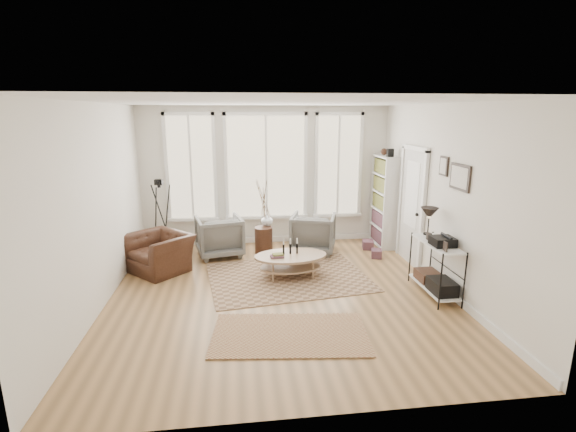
{
  "coord_description": "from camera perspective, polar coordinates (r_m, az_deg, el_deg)",
  "views": [
    {
      "loc": [
        -0.62,
        -6.01,
        2.75
      ],
      "look_at": [
        0.2,
        0.6,
        1.1
      ],
      "focal_mm": 26.0,
      "sensor_mm": 36.0,
      "label": 1
    }
  ],
  "objects": [
    {
      "name": "room",
      "position": [
        6.22,
        -1.0,
        1.6
      ],
      "size": [
        5.5,
        5.54,
        2.9
      ],
      "color": "#A67A49",
      "rests_on": "ground"
    },
    {
      "name": "bay_window",
      "position": [
        8.82,
        -3.0,
        6.46
      ],
      "size": [
        4.14,
        0.12,
        2.24
      ],
      "color": "beige",
      "rests_on": "ground"
    },
    {
      "name": "door",
      "position": [
        8.01,
        16.58,
        1.6
      ],
      "size": [
        0.09,
        1.06,
        2.22
      ],
      "color": "silver",
      "rests_on": "ground"
    },
    {
      "name": "bookcase",
      "position": [
        8.97,
        13.01,
        2.01
      ],
      "size": [
        0.31,
        0.85,
        2.06
      ],
      "color": "white",
      "rests_on": "ground"
    },
    {
      "name": "low_shelf",
      "position": [
        6.83,
        19.54,
        -6.05
      ],
      "size": [
        0.38,
        1.08,
        1.3
      ],
      "color": "white",
      "rests_on": "ground"
    },
    {
      "name": "wall_art",
      "position": [
        6.63,
        21.93,
        5.33
      ],
      "size": [
        0.04,
        0.88,
        0.44
      ],
      "color": "black",
      "rests_on": "ground"
    },
    {
      "name": "rug_main",
      "position": [
        7.26,
        -0.01,
        -8.31
      ],
      "size": [
        2.88,
        2.31,
        0.01
      ],
      "primitive_type": "cube",
      "rotation": [
        0.0,
        0.0,
        0.13
      ],
      "color": "brown",
      "rests_on": "ground"
    },
    {
      "name": "rug_runner",
      "position": [
        5.52,
        0.27,
        -15.83
      ],
      "size": [
        2.07,
        1.29,
        0.01
      ],
      "primitive_type": "cube",
      "rotation": [
        0.0,
        0.0,
        -0.1
      ],
      "color": "brown",
      "rests_on": "ground"
    },
    {
      "name": "coffee_table",
      "position": [
        7.18,
        0.31,
        -5.99
      ],
      "size": [
        1.3,
        0.89,
        0.57
      ],
      "color": "#A18161",
      "rests_on": "ground"
    },
    {
      "name": "armchair_left",
      "position": [
        8.32,
        -9.38,
        -2.72
      ],
      "size": [
        1.01,
        1.03,
        0.79
      ],
      "primitive_type": "imported",
      "rotation": [
        0.0,
        0.0,
        3.36
      ],
      "color": "slate",
      "rests_on": "ground"
    },
    {
      "name": "armchair_right",
      "position": [
        8.43,
        3.46,
        -2.32
      ],
      "size": [
        1.07,
        1.08,
        0.79
      ],
      "primitive_type": "imported",
      "rotation": [
        0.0,
        0.0,
        2.84
      ],
      "color": "slate",
      "rests_on": "ground"
    },
    {
      "name": "side_table",
      "position": [
        8.27,
        -3.39,
        -0.33
      ],
      "size": [
        0.36,
        0.36,
        1.49
      ],
      "color": "#3C2217",
      "rests_on": "ground"
    },
    {
      "name": "vase",
      "position": [
        8.44,
        -2.91,
        -0.47
      ],
      "size": [
        0.25,
        0.25,
        0.25
      ],
      "primitive_type": "imported",
      "rotation": [
        0.0,
        0.0,
        -0.05
      ],
      "color": "silver",
      "rests_on": "side_table"
    },
    {
      "name": "accent_chair",
      "position": [
        7.79,
        -17.19,
        -4.79
      ],
      "size": [
        1.37,
        1.37,
        0.67
      ],
      "primitive_type": "imported",
      "rotation": [
        0.0,
        0.0,
        -0.78
      ],
      "color": "#3C2217",
      "rests_on": "ground"
    },
    {
      "name": "tripod_camera",
      "position": [
        8.58,
        -16.9,
        -0.56
      ],
      "size": [
        0.53,
        0.53,
        1.51
      ],
      "color": "black",
      "rests_on": "ground"
    },
    {
      "name": "book_stack_near",
      "position": [
        8.85,
        10.86,
        -3.85
      ],
      "size": [
        0.27,
        0.31,
        0.18
      ],
      "primitive_type": "cube",
      "rotation": [
        0.0,
        0.0,
        -0.22
      ],
      "color": "maroon",
      "rests_on": "ground"
    },
    {
      "name": "book_stack_far",
      "position": [
        8.36,
        12.0,
        -5.04
      ],
      "size": [
        0.25,
        0.29,
        0.16
      ],
      "primitive_type": "cube",
      "rotation": [
        0.0,
        0.0,
        -0.28
      ],
      "color": "maroon",
      "rests_on": "ground"
    }
  ]
}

